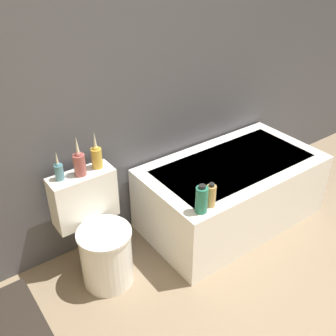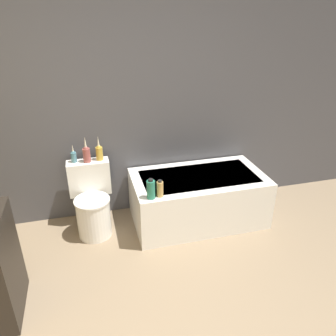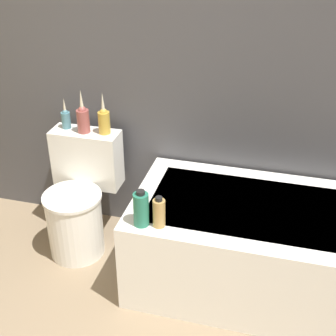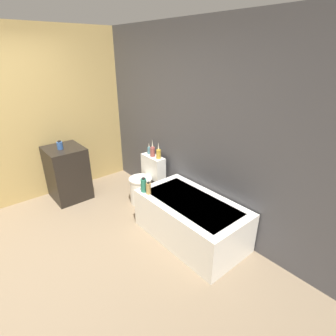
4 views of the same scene
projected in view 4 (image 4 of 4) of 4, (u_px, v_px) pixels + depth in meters
ground_plane at (30, 267)px, 2.96m from camera, size 12.00×12.00×0.00m
wall_back_tiled at (176, 122)px, 3.72m from camera, size 6.40×0.06×2.60m
wall_left_painted at (39, 117)px, 4.01m from camera, size 0.06×6.40×2.60m
bathtub at (191, 219)px, 3.33m from camera, size 1.41×0.78×0.54m
toilet at (145, 182)px, 4.15m from camera, size 0.43×0.52×0.73m
vanity_counter at (67, 173)px, 4.22m from camera, size 0.61×0.55×0.86m
soap_bottle_glass at (60, 145)px, 3.97m from camera, size 0.09×0.09×0.13m
vase_gold at (149, 150)px, 4.16m from camera, size 0.06×0.06×0.20m
vase_silver at (153, 151)px, 4.04m from camera, size 0.08×0.08×0.27m
vase_bronze at (159, 153)px, 3.96m from camera, size 0.07×0.07×0.26m
shampoo_bottle_tall at (144, 185)px, 3.41m from camera, size 0.08×0.08×0.20m
shampoo_bottle_short at (148, 188)px, 3.36m from camera, size 0.06×0.06×0.17m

